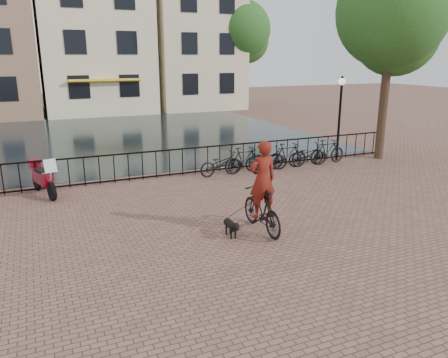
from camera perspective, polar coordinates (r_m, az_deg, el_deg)
name	(u,v)px	position (r m, az deg, el deg)	size (l,w,h in m)	color
ground	(282,271)	(9.30, 7.55, -11.80)	(100.00, 100.00, 0.00)	brown
canal_water	(122,136)	(25.07, -13.21, 5.51)	(20.00, 20.00, 0.00)	black
railing	(170,163)	(16.08, -7.13, 2.05)	(20.00, 0.05, 1.02)	black
canal_house_mid	(92,35)	(37.36, -16.82, 17.60)	(8.00, 9.50, 11.80)	beige
canal_house_right	(189,27)	(39.25, -4.60, 19.17)	(7.00, 9.00, 13.30)	beige
tree_near_right	(393,12)	(19.78, 21.15, 19.68)	(4.48, 4.48, 8.24)	black
tree_far_right	(241,30)	(37.80, 2.30, 18.89)	(4.76, 4.76, 8.76)	black
lamp_post	(340,104)	(18.73, 14.96, 9.40)	(0.30, 0.30, 3.45)	black
cyclist	(262,192)	(10.86, 5.00, -1.71)	(0.86, 1.99, 2.72)	black
dog	(231,227)	(10.75, 0.90, -6.32)	(0.25, 0.72, 0.48)	black
motorcycle	(43,175)	(14.91, -22.59, 0.52)	(0.96, 1.94, 1.35)	maroon
parked_bike_0	(221,164)	(16.13, -0.37, 2.02)	(0.60, 1.72, 0.90)	black
parked_bike_1	(244,160)	(16.51, 2.67, 2.50)	(0.47, 1.66, 1.00)	black
parked_bike_2	(266,159)	(16.95, 5.55, 2.62)	(0.60, 1.72, 0.90)	black
parked_bike_3	(288,156)	(17.41, 8.30, 3.05)	(0.47, 1.66, 1.00)	black
parked_bike_4	(308,155)	(17.93, 10.89, 3.14)	(0.60, 1.72, 0.90)	black
parked_bike_5	(327,152)	(18.46, 13.34, 3.51)	(0.47, 1.66, 1.00)	black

